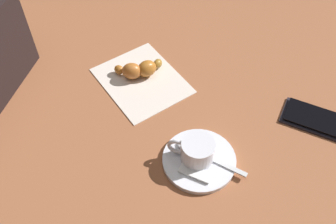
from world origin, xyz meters
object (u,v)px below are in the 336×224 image
sugar_packet (195,173)px  cell_phone (318,120)px  saucer (199,160)px  espresso_cup (197,151)px  teaspoon (200,154)px  croissant (139,69)px  napkin (142,80)px

sugar_packet → cell_phone: sugar_packet is taller
saucer → sugar_packet: bearing=-56.1°
saucer → espresso_cup: 0.03m
teaspoon → croissant: 0.25m
espresso_cup → sugar_packet: (0.02, -0.02, -0.02)m
teaspoon → sugar_packet: teaspoon is taller
sugar_packet → napkin: sugar_packet is taller
teaspoon → sugar_packet: (0.02, -0.03, 0.00)m
saucer → napkin: size_ratio=0.71×
espresso_cup → teaspoon: size_ratio=0.57×
sugar_packet → croissant: size_ratio=0.55×
saucer → teaspoon: teaspoon is taller
saucer → cell_phone: size_ratio=0.87×
cell_phone → espresso_cup: bearing=-110.0°
espresso_cup → sugar_packet: 0.04m
espresso_cup → napkin: bearing=167.8°
cell_phone → sugar_packet: bearing=-103.7°
teaspoon → saucer: bearing=-46.8°
croissant → teaspoon: bearing=-10.5°
sugar_packet → napkin: size_ratio=0.31×
saucer → cell_phone: 0.26m
napkin → cell_phone: 0.38m
saucer → teaspoon: bearing=133.2°
teaspoon → napkin: bearing=170.2°
sugar_packet → saucer: bearing=99.0°
saucer → sugar_packet: 0.03m
sugar_packet → cell_phone: (0.07, 0.28, -0.01)m
teaspoon → sugar_packet: size_ratio=2.32×
espresso_cup → teaspoon: espresso_cup is taller
teaspoon → croissant: (-0.24, 0.05, 0.01)m
teaspoon → sugar_packet: 0.04m
espresso_cup → sugar_packet: bearing=-44.9°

